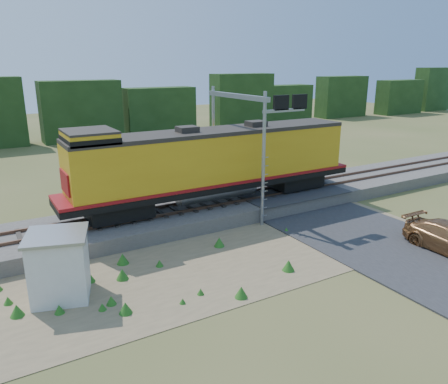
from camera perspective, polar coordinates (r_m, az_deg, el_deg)
ground at (r=20.82m, az=2.73°, el=-8.65°), size 140.00×140.00×0.00m
ballast at (r=25.52m, az=-4.63°, el=-2.85°), size 70.00×5.00×0.80m
rails at (r=25.36m, az=-4.65°, el=-1.83°), size 70.00×1.54×0.16m
dirt_shoulder at (r=20.29m, az=-2.86°, el=-9.31°), size 26.00×8.00×0.03m
road at (r=25.49m, az=15.14°, el=-4.16°), size 7.00×66.00×0.86m
tree_line_north at (r=55.02m, az=-19.65°, el=9.60°), size 130.00×3.00×6.50m
weed_clumps at (r=19.40m, az=-6.30°, el=-10.73°), size 15.00×6.20×0.56m
locomotive at (r=25.42m, az=-1.53°, el=3.92°), size 18.35×2.80×4.73m
shed at (r=18.20m, az=-20.69°, el=-8.98°), size 2.81×2.81×2.66m
signal_gantry at (r=25.49m, az=3.20°, el=9.07°), size 2.94×6.20×7.43m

